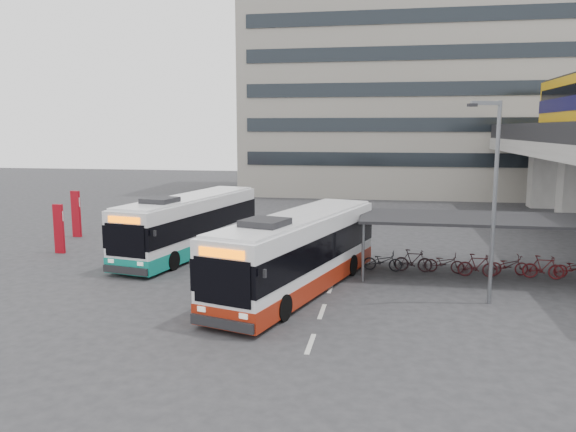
% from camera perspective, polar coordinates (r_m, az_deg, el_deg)
% --- Properties ---
extents(ground, '(120.00, 120.00, 0.00)m').
position_cam_1_polar(ground, '(22.92, -1.92, -6.99)').
color(ground, '#28282B').
rests_on(ground, ground).
extents(bike_shelter, '(10.00, 4.00, 2.54)m').
position_cam_1_polar(bike_shelter, '(25.36, 18.72, -2.75)').
color(bike_shelter, '#595B60').
rests_on(bike_shelter, ground).
extents(office_block, '(30.00, 15.00, 25.00)m').
position_cam_1_polar(office_block, '(57.92, 11.75, 14.87)').
color(office_block, gray).
rests_on(office_block, ground).
extents(road_markings, '(0.15, 7.60, 0.01)m').
position_cam_1_polar(road_markings, '(19.70, 3.48, -9.65)').
color(road_markings, beige).
rests_on(road_markings, ground).
extents(bus_main, '(5.34, 11.07, 3.21)m').
position_cam_1_polar(bus_main, '(21.80, 1.08, -3.77)').
color(bus_main, white).
rests_on(bus_main, ground).
extents(bus_teal, '(4.29, 10.84, 3.13)m').
position_cam_1_polar(bus_teal, '(28.74, -9.87, -0.89)').
color(bus_teal, white).
rests_on(bus_teal, ground).
extents(pedestrian, '(0.42, 0.63, 1.69)m').
position_cam_1_polar(pedestrian, '(26.35, -10.93, -3.16)').
color(pedestrian, black).
rests_on(pedestrian, ground).
extents(lamp_post, '(1.21, 0.58, 7.21)m').
position_cam_1_polar(lamp_post, '(20.92, 20.08, 2.43)').
color(lamp_post, '#595B60').
rests_on(lamp_post, ground).
extents(sign_totem_mid, '(0.54, 0.16, 2.51)m').
position_cam_1_polar(sign_totem_mid, '(30.60, -22.25, -1.14)').
color(sign_totem_mid, maroon).
rests_on(sign_totem_mid, ground).
extents(sign_totem_north, '(0.58, 0.26, 2.70)m').
position_cam_1_polar(sign_totem_north, '(34.86, -20.73, 0.26)').
color(sign_totem_north, maroon).
rests_on(sign_totem_north, ground).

